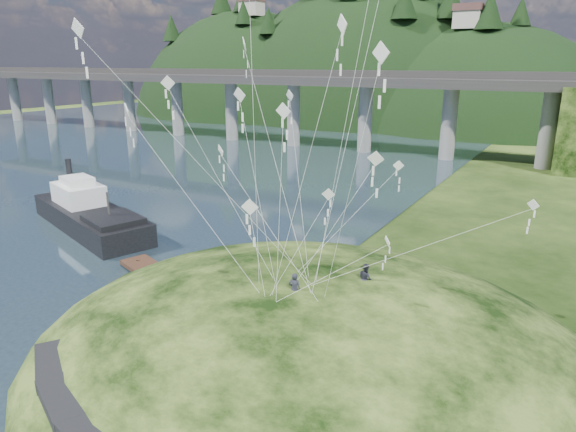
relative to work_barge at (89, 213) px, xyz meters
The scene contains 8 objects.
ground 26.03m from the work_barge, 27.08° to the right, with size 320.00×320.00×0.00m, color black.
grass_hill 32.80m from the work_barge, 17.52° to the right, with size 36.00×32.00×13.00m.
bridge 58.88m from the work_barge, 93.27° to the left, with size 160.00×11.00×15.00m.
far_ridge 112.59m from the work_barge, 100.50° to the left, with size 153.00×70.00×94.50m.
work_barge is the anchor object (origin of this frame).
wooden_dock 19.40m from the work_barge, 21.72° to the right, with size 14.43×7.00×1.04m.
kite_flyers 34.15m from the work_barge, 15.97° to the right, with size 3.61×4.20×1.92m.
kite_swarm 33.74m from the work_barge, 17.87° to the right, with size 20.20×17.78×21.82m.
Camera 1 is at (20.01, -21.47, 16.60)m, focal length 32.00 mm.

